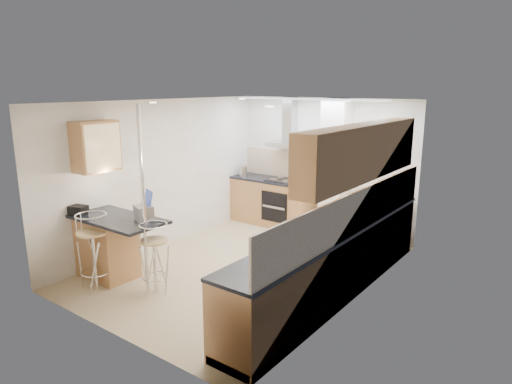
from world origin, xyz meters
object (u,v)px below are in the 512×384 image
Objects in this scene: microwave at (356,211)px; bar_stool_near at (94,251)px; laptop at (144,213)px; bread_bin at (288,243)px; bar_stool_end at (155,258)px.

microwave is 3.60m from bar_stool_near.
microwave reaches higher than laptop.
bread_bin is at bearing 167.20° from microwave.
microwave is at bearing -24.67° from bar_stool_end.
laptop is 0.78× the size of bread_bin.
bar_stool_near is at bearing 140.82° from bar_stool_end.
bar_stool_near is 2.78m from bread_bin.
laptop is at bearing 118.67° from microwave.
microwave is 1.35× the size of bread_bin.
microwave is 1.74× the size of laptop.
bar_stool_near is (-0.44, -0.52, -0.50)m from laptop.
laptop reaches higher than bar_stool_near.
microwave is at bearing 62.05° from bread_bin.
laptop reaches higher than bar_stool_end.
bar_stool_end is (0.75, 0.41, -0.05)m from bar_stool_near.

